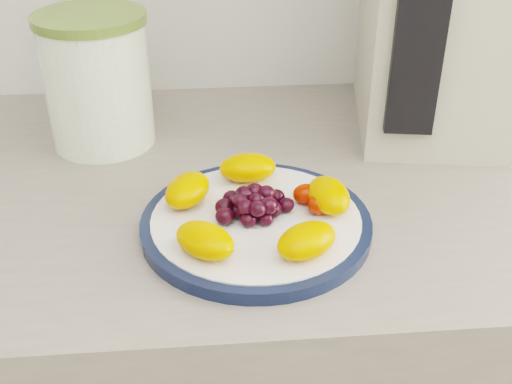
{
  "coord_description": "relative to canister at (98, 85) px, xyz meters",
  "views": [
    {
      "loc": [
        -0.14,
        0.48,
        1.31
      ],
      "look_at": [
        -0.09,
        1.08,
        0.95
      ],
      "focal_mm": 45.0,
      "sensor_mm": 36.0,
      "label": 1
    }
  ],
  "objects": [
    {
      "name": "canister_lid",
      "position": [
        0.0,
        0.0,
        0.09
      ],
      "size": [
        0.16,
        0.16,
        0.01
      ],
      "primitive_type": "cylinder",
      "rotation": [
        0.0,
        0.0,
        0.09
      ],
      "color": "olive",
      "rests_on": "canister"
    },
    {
      "name": "plate_face",
      "position": [
        0.19,
        -0.24,
        -0.08
      ],
      "size": [
        0.23,
        0.23,
        0.02
      ],
      "primitive_type": "cylinder",
      "color": "white",
      "rests_on": "counter"
    },
    {
      "name": "appliance_body",
      "position": [
        0.48,
        0.03,
        0.09
      ],
      "size": [
        0.25,
        0.31,
        0.35
      ],
      "primitive_type": "cube",
      "rotation": [
        0.0,
        0.0,
        -0.17
      ],
      "color": "beige",
      "rests_on": "counter"
    },
    {
      "name": "fruit_plate",
      "position": [
        0.2,
        -0.24,
        -0.05
      ],
      "size": [
        0.22,
        0.22,
        0.03
      ],
      "color": "orange",
      "rests_on": "plate_face"
    },
    {
      "name": "appliance_panel",
      "position": [
        0.4,
        -0.11,
        0.1
      ],
      "size": [
        0.06,
        0.03,
        0.26
      ],
      "primitive_type": "cube",
      "rotation": [
        0.0,
        0.0,
        -0.17
      ],
      "color": "black",
      "rests_on": "appliance_body"
    },
    {
      "name": "plate_rim",
      "position": [
        0.19,
        -0.24,
        -0.08
      ],
      "size": [
        0.26,
        0.26,
        0.01
      ],
      "primitive_type": "cylinder",
      "color": "#111C39",
      "rests_on": "counter"
    },
    {
      "name": "canister",
      "position": [
        0.0,
        0.0,
        0.0
      ],
      "size": [
        0.15,
        0.15,
        0.17
      ],
      "primitive_type": "cylinder",
      "rotation": [
        0.0,
        0.0,
        0.09
      ],
      "color": "#3C7511",
      "rests_on": "counter"
    }
  ]
}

